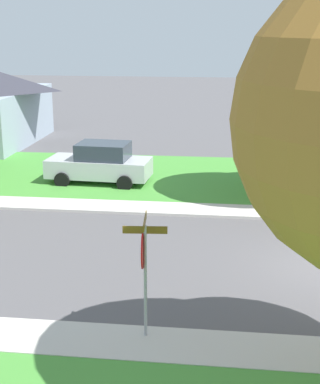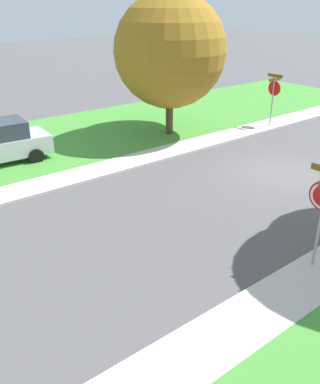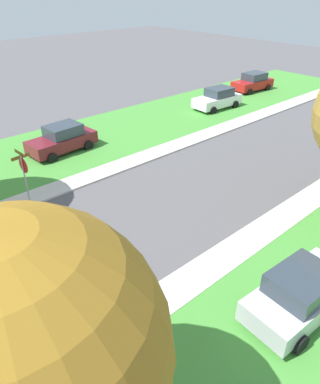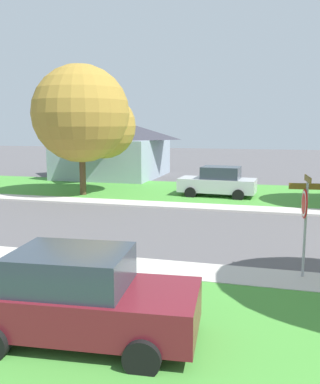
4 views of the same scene
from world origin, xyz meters
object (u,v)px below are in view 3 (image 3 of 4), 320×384
object	(u,v)px
tree_sidewalk_far	(22,378)
stop_sign_far_corner	(24,169)
car_maroon_near_corner	(62,139)
car_silver_kerbside_mid	(302,293)
car_white_driveway_right	(218,99)
car_red_behind_trees	(253,82)

from	to	relation	value
tree_sidewalk_far	stop_sign_far_corner	bearing A→B (deg)	158.05
stop_sign_far_corner	car_maroon_near_corner	distance (m)	6.21
car_silver_kerbside_mid	tree_sidewalk_far	distance (m)	8.92
car_maroon_near_corner	tree_sidewalk_far	world-z (taller)	tree_sidewalk_far
car_white_driveway_right	car_silver_kerbside_mid	distance (m)	21.92
tree_sidewalk_far	car_maroon_near_corner	bearing A→B (deg)	150.79
car_white_driveway_right	car_maroon_near_corner	distance (m)	14.22
stop_sign_far_corner	car_silver_kerbside_mid	bearing A→B (deg)	16.68
car_red_behind_trees	car_maroon_near_corner	world-z (taller)	same
stop_sign_far_corner	car_red_behind_trees	world-z (taller)	stop_sign_far_corner
car_silver_kerbside_mid	car_red_behind_trees	bearing A→B (deg)	129.21
car_white_driveway_right	car_red_behind_trees	size ratio (longest dim) A/B	0.99
car_white_driveway_right	car_red_behind_trees	distance (m)	7.00
car_red_behind_trees	tree_sidewalk_far	xyz separation A→B (m)	(16.65, -29.94, 3.00)
stop_sign_far_corner	tree_sidewalk_far	world-z (taller)	tree_sidewalk_far
car_silver_kerbside_mid	tree_sidewalk_far	world-z (taller)	tree_sidewalk_far
stop_sign_far_corner	car_white_driveway_right	xyz separation A→B (m)	(-3.80, 18.46, -1.01)
car_silver_kerbside_mid	car_maroon_near_corner	distance (m)	16.85
car_white_driveway_right	tree_sidewalk_far	bearing A→B (deg)	-56.53
stop_sign_far_corner	car_red_behind_trees	bearing A→B (deg)	101.60
car_red_behind_trees	tree_sidewalk_far	bearing A→B (deg)	-60.92
car_silver_kerbside_mid	car_maroon_near_corner	xyz separation A→B (m)	(-16.84, 0.53, 0.00)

